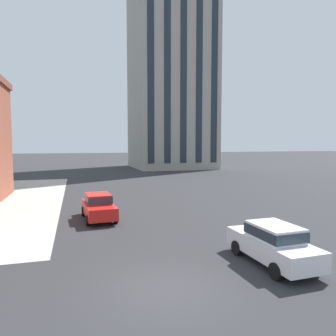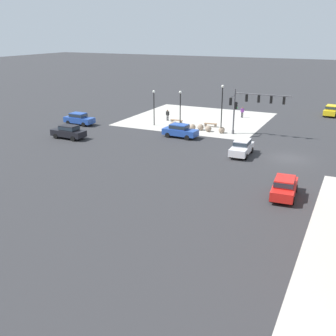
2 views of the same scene
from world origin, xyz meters
name	(u,v)px [view 1 (image 1 of 2)]	position (x,y,z in m)	size (l,w,h in m)	color
ground_plane	(166,290)	(0.00, 0.00, 0.00)	(320.00, 320.00, 0.00)	#2D2D30
car_main_northbound_far	(99,205)	(-1.47, 10.82, 0.92)	(2.13, 4.51, 1.68)	red
car_cross_eastbound	(273,242)	(4.86, 0.95, 0.92)	(2.00, 4.46, 1.68)	silver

